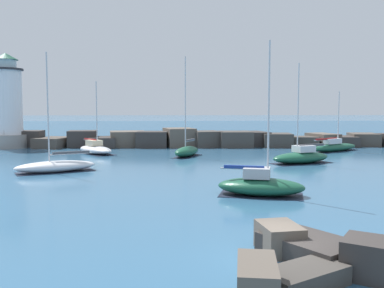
{
  "coord_description": "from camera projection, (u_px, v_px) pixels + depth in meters",
  "views": [
    {
      "loc": [
        -3.74,
        -14.71,
        5.39
      ],
      "look_at": [
        -1.97,
        25.18,
        2.01
      ],
      "focal_mm": 40.0,
      "sensor_mm": 36.0,
      "label": 1
    }
  ],
  "objects": [
    {
      "name": "breakwater_jetty",
      "position": [
        196.0,
        139.0,
        59.37
      ],
      "size": [
        59.2,
        6.69,
        2.58
      ],
      "color": "brown",
      "rests_on": "ground"
    },
    {
      "name": "ground_plane",
      "position": [
        278.0,
        259.0,
        15.26
      ],
      "size": [
        600.0,
        600.0,
        0.0
      ],
      "primitive_type": "plane",
      "color": "#336084"
    },
    {
      "name": "lighthouse",
      "position": [
        7.0,
        107.0,
        57.41
      ],
      "size": [
        5.18,
        5.18,
        12.68
      ],
      "color": "gray",
      "rests_on": "ground"
    },
    {
      "name": "open_sea_beyond",
      "position": [
        186.0,
        127.0,
        119.29
      ],
      "size": [
        400.0,
        116.0,
        0.01
      ],
      "color": "#235175",
      "rests_on": "ground"
    },
    {
      "name": "sailboat_moored_6",
      "position": [
        187.0,
        151.0,
        47.48
      ],
      "size": [
        3.77,
        5.52,
        10.95
      ],
      "color": "#195138",
      "rests_on": "ground"
    },
    {
      "name": "sailboat_moored_1",
      "position": [
        261.0,
        185.0,
        26.38
      ],
      "size": [
        5.79,
        3.79,
        9.44
      ],
      "color": "#195138",
      "rests_on": "ground"
    },
    {
      "name": "sailboat_moored_0",
      "position": [
        95.0,
        149.0,
        50.38
      ],
      "size": [
        5.82,
        6.72,
        8.47
      ],
      "color": "white",
      "rests_on": "ground"
    },
    {
      "name": "foreground_rocks",
      "position": [
        314.0,
        258.0,
        13.95
      ],
      "size": [
        6.38,
        7.11,
        1.35
      ],
      "color": "#423D38",
      "rests_on": "ground"
    },
    {
      "name": "sailboat_moored_3",
      "position": [
        56.0,
        166.0,
        35.97
      ],
      "size": [
        6.89,
        4.8,
        9.96
      ],
      "color": "white",
      "rests_on": "ground"
    },
    {
      "name": "sailboat_moored_2",
      "position": [
        301.0,
        157.0,
        41.62
      ],
      "size": [
        6.86,
        4.79,
        9.66
      ],
      "color": "#195138",
      "rests_on": "ground"
    },
    {
      "name": "sailboat_moored_5",
      "position": [
        334.0,
        147.0,
        52.96
      ],
      "size": [
        7.93,
        6.03,
        7.41
      ],
      "color": "#195138",
      "rests_on": "ground"
    }
  ]
}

